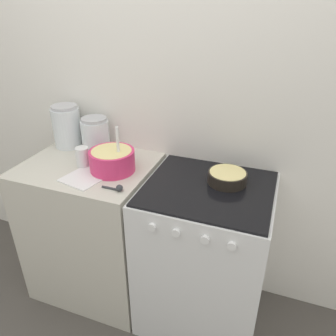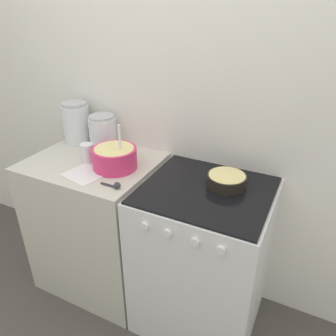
% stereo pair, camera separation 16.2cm
% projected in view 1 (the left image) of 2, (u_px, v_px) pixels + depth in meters
% --- Properties ---
extents(ground_plane, '(12.00, 12.00, 0.00)m').
position_uv_depth(ground_plane, '(130.00, 333.00, 1.97)').
color(ground_plane, '#4C4742').
extents(wall_back, '(4.50, 0.05, 2.40)m').
position_uv_depth(wall_back, '(167.00, 110.00, 1.94)').
color(wall_back, white).
rests_on(wall_back, ground_plane).
extents(countertop_cabinet, '(0.75, 0.61, 0.93)m').
position_uv_depth(countertop_cabinet, '(95.00, 228.00, 2.13)').
color(countertop_cabinet, beige).
rests_on(countertop_cabinet, ground_plane).
extents(stove, '(0.68, 0.63, 0.93)m').
position_uv_depth(stove, '(204.00, 256.00, 1.90)').
color(stove, silver).
rests_on(stove, ground_plane).
extents(mixing_bowl, '(0.25, 0.25, 0.27)m').
position_uv_depth(mixing_bowl, '(112.00, 159.00, 1.82)').
color(mixing_bowl, '#E0336B').
rests_on(mixing_bowl, countertop_cabinet).
extents(baking_pan, '(0.20, 0.20, 0.06)m').
position_uv_depth(baking_pan, '(227.00, 177.00, 1.71)').
color(baking_pan, black).
rests_on(baking_pan, stove).
extents(storage_jar_left, '(0.18, 0.18, 0.27)m').
position_uv_depth(storage_jar_left, '(67.00, 129.00, 2.10)').
color(storage_jar_left, silver).
rests_on(storage_jar_left, countertop_cabinet).
extents(storage_jar_middle, '(0.17, 0.17, 0.22)m').
position_uv_depth(storage_jar_middle, '(96.00, 137.00, 2.05)').
color(storage_jar_middle, silver).
rests_on(storage_jar_middle, countertop_cabinet).
extents(tin_can, '(0.07, 0.07, 0.12)m').
position_uv_depth(tin_can, '(83.00, 157.00, 1.87)').
color(tin_can, silver).
rests_on(tin_can, countertop_cabinet).
extents(recipe_page, '(0.25, 0.28, 0.01)m').
position_uv_depth(recipe_page, '(86.00, 176.00, 1.78)').
color(recipe_page, white).
rests_on(recipe_page, countertop_cabinet).
extents(measuring_spoon, '(0.12, 0.04, 0.04)m').
position_uv_depth(measuring_spoon, '(117.00, 188.00, 1.65)').
color(measuring_spoon, '#333338').
rests_on(measuring_spoon, countertop_cabinet).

